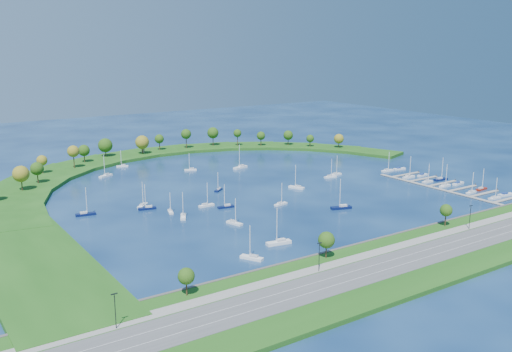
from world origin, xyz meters
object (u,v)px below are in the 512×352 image
moored_boat_4 (241,167)px  docked_boat_8 (409,176)px  docked_boat_1 (506,194)px  moored_boat_3 (279,242)px  docked_boat_3 (481,188)px  docked_boat_4 (445,185)px  moored_boat_13 (330,176)px  docked_boat_5 (458,183)px  moored_boat_18 (85,213)px  docked_boat_9 (422,175)px  moored_boat_10 (143,205)px  moored_boat_9 (281,203)px  moored_boat_19 (234,222)px  moored_boat_5 (170,211)px  docked_boat_6 (427,181)px  moored_boat_8 (206,205)px  docked_boat_0 (494,197)px  moored_boat_11 (226,206)px  moored_boat_12 (191,169)px  docked_boat_11 (399,169)px  docked_boat_7 (441,179)px  moored_boat_15 (336,174)px  docked_boat_2 (471,192)px  moored_boat_1 (122,166)px  moored_boat_2 (218,189)px  moored_boat_7 (341,207)px  dock_system (447,187)px  moored_boat_6 (147,208)px  moored_boat_16 (106,175)px  harbor_tower (143,150)px  moored_boat_14 (297,187)px  moored_boat_17 (183,216)px

moored_boat_4 → docked_boat_8: 101.79m
docked_boat_8 → docked_boat_1: bearing=-82.9°
moored_boat_3 → docked_boat_1: bearing=-172.7°
docked_boat_3 → docked_boat_4: size_ratio=0.93×
moored_boat_13 → docked_boat_1: moored_boat_13 is taller
moored_boat_4 → docked_boat_5: 128.58m
moored_boat_18 → docked_boat_9: size_ratio=1.55×
moored_boat_10 → moored_boat_18: 27.14m
moored_boat_9 → moored_boat_19: size_ratio=0.94×
moored_boat_3 → docked_boat_3: (138.95, 7.88, -0.10)m
moored_boat_5 → docked_boat_6: bearing=96.4°
moored_boat_8 → docked_boat_0: size_ratio=1.06×
moored_boat_5 → moored_boat_11: (25.29, -7.51, 0.04)m
moored_boat_13 → docked_boat_3: (48.08, -66.33, 0.01)m
moored_boat_12 → docked_boat_11: 128.94m
docked_boat_5 → docked_boat_7: docked_boat_7 is taller
moored_boat_12 → docked_boat_11: (108.71, -69.34, -0.25)m
moored_boat_4 → moored_boat_5: (-77.77, -62.82, -0.16)m
moored_boat_13 → moored_boat_15: bearing=30.1°
moored_boat_18 → docked_boat_7: 194.77m
docked_boat_2 → docked_boat_11: docked_boat_2 is taller
moored_boat_8 → moored_boat_9: (31.14, -17.63, -0.02)m
moored_boat_13 → docked_boat_4: bearing=-46.3°
docked_boat_11 → moored_boat_4: bearing=151.4°
moored_boat_1 → moored_boat_15: moored_boat_15 is taller
moored_boat_3 → moored_boat_1: bearing=-80.6°
moored_boat_2 → moored_boat_7: 68.88m
moored_boat_3 → docked_boat_6: (128.46, 34.99, -0.12)m
moored_boat_1 → docked_boat_2: docked_boat_2 is taller
dock_system → moored_boat_11: bearing=164.6°
moored_boat_6 → moored_boat_15: size_ratio=1.03×
moored_boat_6 → docked_boat_4: docked_boat_4 is taller
docked_boat_5 → docked_boat_7: 11.90m
docked_boat_3 → moored_boat_4: bearing=119.1°
moored_boat_9 → moored_boat_11: size_ratio=0.95×
moored_boat_15 → moored_boat_16: size_ratio=0.90×
moored_boat_5 → docked_boat_4: size_ratio=0.78×
moored_boat_4 → moored_boat_10: moored_boat_4 is taller
moored_boat_7 → moored_boat_19: 54.76m
harbor_tower → docked_boat_0: docked_boat_0 is taller
moored_boat_2 → moored_boat_14: size_ratio=0.80×
harbor_tower → moored_boat_9: (5.48, -155.54, -3.15)m
docked_boat_6 → moored_boat_12: bearing=132.9°
moored_boat_16 → docked_boat_9: bearing=120.7°
moored_boat_1 → moored_boat_7: bearing=131.0°
moored_boat_5 → moored_boat_16: (-0.12, 87.10, 0.09)m
moored_boat_10 → docked_boat_3: moored_boat_10 is taller
moored_boat_12 → docked_boat_7: docked_boat_7 is taller
moored_boat_17 → moored_boat_15: bearing=130.3°
docked_boat_8 → moored_boat_11: bearing=173.4°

